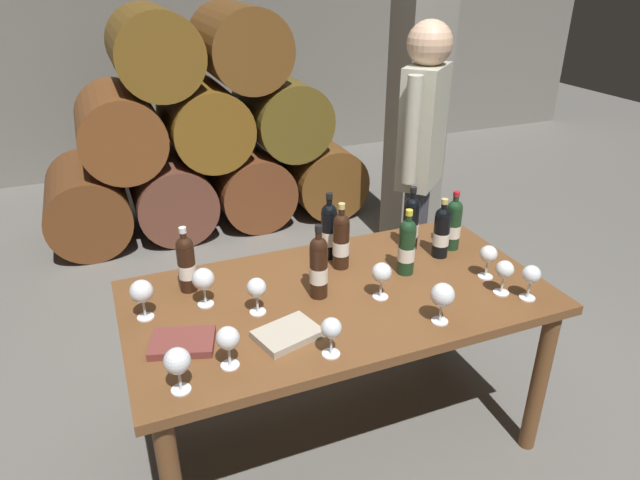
% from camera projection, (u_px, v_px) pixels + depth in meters
% --- Properties ---
extents(ground_plane, '(14.00, 14.00, 0.00)m').
position_uv_depth(ground_plane, '(336.00, 433.00, 2.65)').
color(ground_plane, '#66635E').
extents(cellar_back_wall, '(10.00, 0.24, 2.80)m').
position_uv_depth(cellar_back_wall, '(163.00, 25.00, 5.51)').
color(cellar_back_wall, slate).
rests_on(cellar_back_wall, ground_plane).
extents(barrel_stack, '(2.49, 0.90, 1.69)m').
position_uv_depth(barrel_stack, '(205.00, 136.00, 4.49)').
color(barrel_stack, brown).
rests_on(barrel_stack, ground_plane).
extents(stone_pillar, '(0.32, 0.32, 2.60)m').
position_uv_depth(stone_pillar, '(420.00, 70.00, 3.84)').
color(stone_pillar, slate).
rests_on(stone_pillar, ground_plane).
extents(dining_table, '(1.70, 0.90, 0.76)m').
position_uv_depth(dining_table, '(338.00, 312.00, 2.35)').
color(dining_table, brown).
rests_on(dining_table, ground_plane).
extents(wine_bottle_0, '(0.07, 0.07, 0.28)m').
position_uv_depth(wine_bottle_0, '(186.00, 263.00, 2.29)').
color(wine_bottle_0, black).
rests_on(wine_bottle_0, dining_table).
extents(wine_bottle_1, '(0.07, 0.07, 0.30)m').
position_uv_depth(wine_bottle_1, '(411.00, 222.00, 2.62)').
color(wine_bottle_1, black).
rests_on(wine_bottle_1, dining_table).
extents(wine_bottle_2, '(0.07, 0.07, 0.30)m').
position_uv_depth(wine_bottle_2, '(341.00, 240.00, 2.46)').
color(wine_bottle_2, black).
rests_on(wine_bottle_2, dining_table).
extents(wine_bottle_3, '(0.07, 0.07, 0.31)m').
position_uv_depth(wine_bottle_3, '(329.00, 230.00, 2.54)').
color(wine_bottle_3, black).
rests_on(wine_bottle_3, dining_table).
extents(wine_bottle_4, '(0.07, 0.07, 0.28)m').
position_uv_depth(wine_bottle_4, '(453.00, 224.00, 2.62)').
color(wine_bottle_4, '#19381E').
rests_on(wine_bottle_4, dining_table).
extents(wine_bottle_5, '(0.07, 0.07, 0.29)m').
position_uv_depth(wine_bottle_5, '(407.00, 246.00, 2.41)').
color(wine_bottle_5, '#19381E').
rests_on(wine_bottle_5, dining_table).
extents(wine_bottle_6, '(0.07, 0.07, 0.31)m').
position_uv_depth(wine_bottle_6, '(319.00, 266.00, 2.24)').
color(wine_bottle_6, black).
rests_on(wine_bottle_6, dining_table).
extents(wine_bottle_7, '(0.07, 0.07, 0.28)m').
position_uv_depth(wine_bottle_7, '(442.00, 232.00, 2.55)').
color(wine_bottle_7, black).
rests_on(wine_bottle_7, dining_table).
extents(wine_glass_0, '(0.08, 0.08, 0.15)m').
position_uv_depth(wine_glass_0, '(382.00, 274.00, 2.24)').
color(wine_glass_0, white).
rests_on(wine_glass_0, dining_table).
extents(wine_glass_1, '(0.07, 0.07, 0.15)m').
position_uv_depth(wine_glass_1, '(505.00, 271.00, 2.27)').
color(wine_glass_1, white).
rests_on(wine_glass_1, dining_table).
extents(wine_glass_2, '(0.07, 0.07, 0.15)m').
position_uv_depth(wine_glass_2, '(488.00, 255.00, 2.39)').
color(wine_glass_2, white).
rests_on(wine_glass_2, dining_table).
extents(wine_glass_3, '(0.08, 0.08, 0.16)m').
position_uv_depth(wine_glass_3, '(177.00, 362.00, 1.75)').
color(wine_glass_3, white).
rests_on(wine_glass_3, dining_table).
extents(wine_glass_4, '(0.08, 0.08, 0.15)m').
position_uv_depth(wine_glass_4, '(257.00, 289.00, 2.14)').
color(wine_glass_4, white).
rests_on(wine_glass_4, dining_table).
extents(wine_glass_5, '(0.08, 0.08, 0.15)m').
position_uv_depth(wine_glass_5, '(228.00, 339.00, 1.86)').
color(wine_glass_5, white).
rests_on(wine_glass_5, dining_table).
extents(wine_glass_6, '(0.07, 0.07, 0.15)m').
position_uv_depth(wine_glass_6, '(331.00, 329.00, 1.91)').
color(wine_glass_6, white).
rests_on(wine_glass_6, dining_table).
extents(wine_glass_7, '(0.09, 0.09, 0.16)m').
position_uv_depth(wine_glass_7, '(442.00, 296.00, 2.08)').
color(wine_glass_7, white).
rests_on(wine_glass_7, dining_table).
extents(wine_glass_8, '(0.09, 0.09, 0.16)m').
position_uv_depth(wine_glass_8, '(142.00, 292.00, 2.11)').
color(wine_glass_8, white).
rests_on(wine_glass_8, dining_table).
extents(wine_glass_9, '(0.09, 0.09, 0.16)m').
position_uv_depth(wine_glass_9, '(203.00, 280.00, 2.19)').
color(wine_glass_9, white).
rests_on(wine_glass_9, dining_table).
extents(wine_glass_10, '(0.07, 0.07, 0.15)m').
position_uv_depth(wine_glass_10, '(531.00, 276.00, 2.23)').
color(wine_glass_10, white).
rests_on(wine_glass_10, dining_table).
extents(tasting_notebook, '(0.25, 0.21, 0.03)m').
position_uv_depth(tasting_notebook, '(287.00, 334.00, 2.04)').
color(tasting_notebook, '#B2A893').
rests_on(tasting_notebook, dining_table).
extents(leather_ledger, '(0.26, 0.22, 0.03)m').
position_uv_depth(leather_ledger, '(183.00, 343.00, 2.00)').
color(leather_ledger, brown).
rests_on(leather_ledger, dining_table).
extents(sommelier_presenting, '(0.39, 0.36, 1.72)m').
position_uv_depth(sommelier_presenting, '(421.00, 151.00, 3.09)').
color(sommelier_presenting, '#383842').
rests_on(sommelier_presenting, ground_plane).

